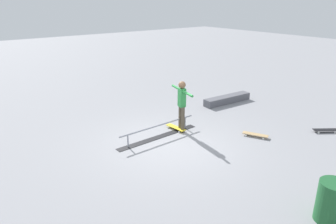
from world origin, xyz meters
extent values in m
plane|color=gray|center=(0.00, 0.00, 0.00)|extent=(60.00, 60.00, 0.00)
cube|color=black|center=(0.03, -0.64, 0.01)|extent=(3.00, 0.34, 0.01)
cylinder|color=gray|center=(-1.11, -0.68, 0.20)|extent=(0.04, 0.04, 0.41)
cylinder|color=gray|center=(1.16, -0.60, 0.20)|extent=(0.04, 0.04, 0.41)
cylinder|color=gray|center=(0.03, -0.64, 0.41)|extent=(2.84, 0.15, 0.05)
cube|color=#595960|center=(-4.34, -1.74, 0.15)|extent=(2.31, 0.55, 0.30)
cylinder|color=brown|center=(-0.86, -0.51, 0.43)|extent=(0.15, 0.15, 0.86)
cylinder|color=brown|center=(-0.90, -0.68, 0.43)|extent=(0.15, 0.15, 0.86)
cube|color=#2D8C42|center=(-0.88, -0.60, 1.16)|extent=(0.24, 0.26, 0.61)
sphere|color=brown|center=(-0.88, -0.60, 1.58)|extent=(0.23, 0.23, 0.23)
cylinder|color=#2D8C42|center=(-0.80, -0.21, 1.39)|extent=(0.20, 0.58, 0.08)
cylinder|color=#2D8C42|center=(-0.97, -0.99, 1.39)|extent=(0.20, 0.58, 0.08)
cube|color=yellow|center=(-0.80, -0.79, 0.08)|extent=(0.27, 0.81, 0.02)
cylinder|color=white|center=(-0.94, -0.53, 0.03)|extent=(0.03, 0.06, 0.05)
cylinder|color=white|center=(-0.71, -0.51, 0.03)|extent=(0.03, 0.06, 0.05)
cylinder|color=white|center=(-0.89, -1.07, 0.03)|extent=(0.03, 0.06, 0.05)
cylinder|color=white|center=(-0.66, -1.05, 0.03)|extent=(0.03, 0.06, 0.05)
cube|color=tan|center=(-2.46, 1.20, 0.08)|extent=(0.54, 0.80, 0.02)
cylinder|color=white|center=(-2.69, 1.39, 0.03)|extent=(0.05, 0.06, 0.05)
cylinder|color=white|center=(-2.48, 1.49, 0.03)|extent=(0.05, 0.06, 0.05)
cylinder|color=white|center=(-2.44, 0.90, 0.03)|extent=(0.05, 0.06, 0.05)
cylinder|color=white|center=(-2.24, 1.00, 0.03)|extent=(0.05, 0.06, 0.05)
cube|color=black|center=(-4.60, 2.36, 0.08)|extent=(0.77, 0.63, 0.02)
cylinder|color=white|center=(-4.32, 2.30, 0.03)|extent=(0.06, 0.06, 0.05)
cylinder|color=white|center=(-4.45, 2.11, 0.03)|extent=(0.06, 0.06, 0.05)
cylinder|color=white|center=(-4.76, 2.62, 0.03)|extent=(0.06, 0.06, 0.05)
cylinder|color=white|center=(-4.89, 2.43, 0.03)|extent=(0.06, 0.06, 0.05)
cylinder|color=#1E592D|center=(-0.36, 4.64, 0.43)|extent=(0.59, 0.59, 0.86)
camera|label=1|loc=(5.30, 6.79, 4.17)|focal=33.54mm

